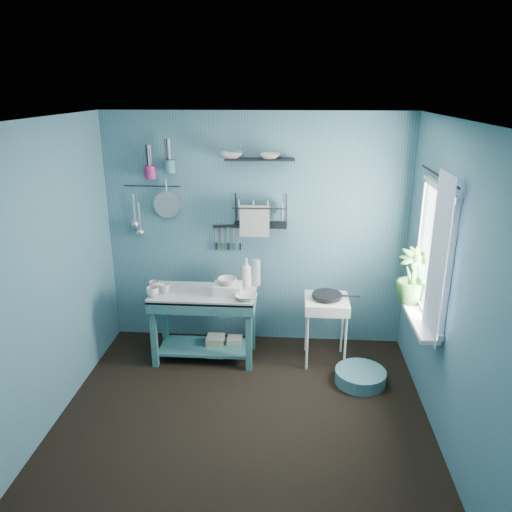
# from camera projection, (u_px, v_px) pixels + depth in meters

# --- Properties ---
(floor) EXTENTS (3.20, 3.20, 0.00)m
(floor) POSITION_uv_depth(u_px,v_px,m) (243.00, 419.00, 4.31)
(floor) COLOR black
(floor) RESTS_ON ground
(ceiling) EXTENTS (3.20, 3.20, 0.00)m
(ceiling) POSITION_uv_depth(u_px,v_px,m) (240.00, 120.00, 3.50)
(ceiling) COLOR silver
(ceiling) RESTS_ON ground
(wall_back) EXTENTS (3.20, 0.00, 3.20)m
(wall_back) POSITION_uv_depth(u_px,v_px,m) (256.00, 232.00, 5.32)
(wall_back) COLOR #3A6677
(wall_back) RESTS_ON ground
(wall_front) EXTENTS (3.20, 0.00, 3.20)m
(wall_front) POSITION_uv_depth(u_px,v_px,m) (211.00, 398.00, 2.49)
(wall_front) COLOR #3A6677
(wall_front) RESTS_ON ground
(wall_left) EXTENTS (0.00, 3.00, 3.00)m
(wall_left) POSITION_uv_depth(u_px,v_px,m) (45.00, 279.00, 4.02)
(wall_left) COLOR #3A6677
(wall_left) RESTS_ON ground
(wall_right) EXTENTS (0.00, 3.00, 3.00)m
(wall_right) POSITION_uv_depth(u_px,v_px,m) (450.00, 291.00, 3.80)
(wall_right) COLOR #3A6677
(wall_right) RESTS_ON ground
(work_counter) EXTENTS (1.14, 0.71, 0.75)m
(work_counter) POSITION_uv_depth(u_px,v_px,m) (205.00, 325.00, 5.17)
(work_counter) COLOR #33696C
(work_counter) RESTS_ON floor
(mug_left) EXTENTS (0.12, 0.12, 0.10)m
(mug_left) POSITION_uv_depth(u_px,v_px,m) (152.00, 292.00, 4.92)
(mug_left) COLOR beige
(mug_left) RESTS_ON work_counter
(mug_mid) EXTENTS (0.14, 0.14, 0.09)m
(mug_mid) POSITION_uv_depth(u_px,v_px,m) (165.00, 289.00, 5.01)
(mug_mid) COLOR beige
(mug_mid) RESTS_ON work_counter
(mug_right) EXTENTS (0.17, 0.17, 0.10)m
(mug_right) POSITION_uv_depth(u_px,v_px,m) (155.00, 286.00, 5.07)
(mug_right) COLOR beige
(mug_right) RESTS_ON work_counter
(wash_tub) EXTENTS (0.28, 0.22, 0.10)m
(wash_tub) POSITION_uv_depth(u_px,v_px,m) (228.00, 289.00, 5.00)
(wash_tub) COLOR silver
(wash_tub) RESTS_ON work_counter
(tub_bowl) EXTENTS (0.19, 0.19, 0.06)m
(tub_bowl) POSITION_uv_depth(u_px,v_px,m) (227.00, 281.00, 4.97)
(tub_bowl) COLOR beige
(tub_bowl) RESTS_ON wash_tub
(soap_bottle) EXTENTS (0.11, 0.12, 0.30)m
(soap_bottle) POSITION_uv_depth(u_px,v_px,m) (246.00, 272.00, 5.16)
(soap_bottle) COLOR silver
(soap_bottle) RESTS_ON work_counter
(water_bottle) EXTENTS (0.09, 0.09, 0.28)m
(water_bottle) POSITION_uv_depth(u_px,v_px,m) (256.00, 273.00, 5.18)
(water_bottle) COLOR #9FACB2
(water_bottle) RESTS_ON work_counter
(counter_bowl) EXTENTS (0.22, 0.22, 0.05)m
(counter_bowl) POSITION_uv_depth(u_px,v_px,m) (246.00, 297.00, 4.87)
(counter_bowl) COLOR beige
(counter_bowl) RESTS_ON work_counter
(hotplate_stand) EXTENTS (0.51, 0.51, 0.70)m
(hotplate_stand) POSITION_uv_depth(u_px,v_px,m) (325.00, 330.00, 5.13)
(hotplate_stand) COLOR white
(hotplate_stand) RESTS_ON floor
(frying_pan) EXTENTS (0.30, 0.30, 0.03)m
(frying_pan) POSITION_uv_depth(u_px,v_px,m) (327.00, 295.00, 5.00)
(frying_pan) COLOR black
(frying_pan) RESTS_ON hotplate_stand
(knife_strip) EXTENTS (0.32, 0.07, 0.03)m
(knife_strip) POSITION_uv_depth(u_px,v_px,m) (228.00, 226.00, 5.30)
(knife_strip) COLOR black
(knife_strip) RESTS_ON wall_back
(dish_rack) EXTENTS (0.58, 0.32, 0.32)m
(dish_rack) POSITION_uv_depth(u_px,v_px,m) (260.00, 211.00, 5.11)
(dish_rack) COLOR black
(dish_rack) RESTS_ON wall_back
(upper_shelf) EXTENTS (0.71, 0.22, 0.01)m
(upper_shelf) POSITION_uv_depth(u_px,v_px,m) (260.00, 159.00, 4.97)
(upper_shelf) COLOR black
(upper_shelf) RESTS_ON wall_back
(shelf_bowl_left) EXTENTS (0.24, 0.24, 0.06)m
(shelf_bowl_left) POSITION_uv_depth(u_px,v_px,m) (232.00, 152.00, 4.97)
(shelf_bowl_left) COLOR beige
(shelf_bowl_left) RESTS_ON upper_shelf
(shelf_bowl_right) EXTENTS (0.24, 0.24, 0.05)m
(shelf_bowl_right) POSITION_uv_depth(u_px,v_px,m) (270.00, 159.00, 4.97)
(shelf_bowl_right) COLOR beige
(shelf_bowl_right) RESTS_ON upper_shelf
(utensil_cup_magenta) EXTENTS (0.11, 0.11, 0.13)m
(utensil_cup_magenta) POSITION_uv_depth(u_px,v_px,m) (150.00, 172.00, 5.12)
(utensil_cup_magenta) COLOR #A01D61
(utensil_cup_magenta) RESTS_ON wall_back
(utensil_cup_teal) EXTENTS (0.11, 0.11, 0.13)m
(utensil_cup_teal) POSITION_uv_depth(u_px,v_px,m) (170.00, 166.00, 5.08)
(utensil_cup_teal) COLOR #3A6C7A
(utensil_cup_teal) RESTS_ON wall_back
(colander) EXTENTS (0.28, 0.03, 0.28)m
(colander) POSITION_uv_depth(u_px,v_px,m) (167.00, 205.00, 5.25)
(colander) COLOR #B0B4B9
(colander) RESTS_ON wall_back
(ladle_outer) EXTENTS (0.01, 0.01, 0.30)m
(ladle_outer) POSITION_uv_depth(u_px,v_px,m) (134.00, 208.00, 5.30)
(ladle_outer) COLOR #B0B4B9
(ladle_outer) RESTS_ON wall_back
(ladle_inner) EXTENTS (0.01, 0.01, 0.30)m
(ladle_inner) POSITION_uv_depth(u_px,v_px,m) (139.00, 216.00, 5.32)
(ladle_inner) COLOR #B0B4B9
(ladle_inner) RESTS_ON wall_back
(hook_rail) EXTENTS (0.60, 0.01, 0.01)m
(hook_rail) POSITION_uv_depth(u_px,v_px,m) (152.00, 186.00, 5.22)
(hook_rail) COLOR black
(hook_rail) RESTS_ON wall_back
(window_glass) EXTENTS (0.00, 1.10, 1.10)m
(window_glass) POSITION_uv_depth(u_px,v_px,m) (435.00, 253.00, 4.17)
(window_glass) COLOR white
(window_glass) RESTS_ON wall_right
(windowsill) EXTENTS (0.16, 0.95, 0.04)m
(windowsill) POSITION_uv_depth(u_px,v_px,m) (417.00, 317.00, 4.37)
(windowsill) COLOR white
(windowsill) RESTS_ON wall_right
(curtain) EXTENTS (0.00, 1.35, 1.35)m
(curtain) POSITION_uv_depth(u_px,v_px,m) (437.00, 259.00, 3.88)
(curtain) COLOR white
(curtain) RESTS_ON wall_right
(curtain_rod) EXTENTS (0.02, 1.05, 0.02)m
(curtain_rod) POSITION_uv_depth(u_px,v_px,m) (439.00, 176.00, 3.97)
(curtain_rod) COLOR black
(curtain_rod) RESTS_ON wall_right
(potted_plant) EXTENTS (0.32, 0.32, 0.51)m
(potted_plant) POSITION_uv_depth(u_px,v_px,m) (412.00, 276.00, 4.54)
(potted_plant) COLOR #336829
(potted_plant) RESTS_ON windowsill
(storage_tin_large) EXTENTS (0.18, 0.18, 0.22)m
(storage_tin_large) POSITION_uv_depth(u_px,v_px,m) (216.00, 346.00, 5.30)
(storage_tin_large) COLOR gray
(storage_tin_large) RESTS_ON floor
(storage_tin_small) EXTENTS (0.15, 0.15, 0.20)m
(storage_tin_small) POSITION_uv_depth(u_px,v_px,m) (235.00, 346.00, 5.32)
(storage_tin_small) COLOR gray
(storage_tin_small) RESTS_ON floor
(floor_basin) EXTENTS (0.49, 0.49, 0.13)m
(floor_basin) POSITION_uv_depth(u_px,v_px,m) (360.00, 377.00, 4.82)
(floor_basin) COLOR teal
(floor_basin) RESTS_ON floor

